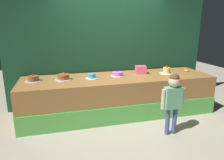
% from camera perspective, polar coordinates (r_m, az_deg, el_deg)
% --- Properties ---
extents(ground_plane, '(12.00, 12.00, 0.00)m').
position_cam_1_polar(ground_plane, '(4.06, 4.04, -11.99)').
color(ground_plane, '#ADA38E').
extents(stage_platform, '(3.97, 1.12, 0.80)m').
position_cam_1_polar(stage_platform, '(4.38, 1.81, -4.22)').
color(stage_platform, '#9E6B38').
rests_on(stage_platform, ground_plane).
extents(curtain_backdrop, '(4.68, 0.08, 2.69)m').
position_cam_1_polar(curtain_backdrop, '(4.80, -0.38, 9.03)').
color(curtain_backdrop, '#19472D').
rests_on(curtain_backdrop, ground_plane).
extents(child_figure, '(0.42, 0.19, 1.09)m').
position_cam_1_polar(child_figure, '(3.57, 16.70, -4.26)').
color(child_figure, '#3F4C8C').
rests_on(child_figure, ground_plane).
extents(pink_box, '(0.25, 0.20, 0.18)m').
position_cam_1_polar(pink_box, '(4.58, 8.05, 2.85)').
color(pink_box, '#EF5D88').
rests_on(pink_box, stage_platform).
extents(donut, '(0.12, 0.12, 0.04)m').
position_cam_1_polar(donut, '(5.08, 20.08, 2.49)').
color(donut, orange).
rests_on(donut, stage_platform).
extents(cake_far_left, '(0.32, 0.32, 0.14)m').
position_cam_1_polar(cake_far_left, '(4.19, -21.14, 0.30)').
color(cake_far_left, silver).
rests_on(cake_far_left, stage_platform).
extents(cake_left, '(0.32, 0.32, 0.17)m').
position_cam_1_polar(cake_left, '(4.14, -13.45, 0.79)').
color(cake_left, silver).
rests_on(cake_left, stage_platform).
extents(cake_center, '(0.27, 0.27, 0.10)m').
position_cam_1_polar(cake_center, '(4.15, -5.66, 1.00)').
color(cake_center, silver).
rests_on(cake_center, stage_platform).
extents(cake_right, '(0.28, 0.28, 0.11)m').
position_cam_1_polar(cake_right, '(4.34, 1.53, 1.67)').
color(cake_right, white).
rests_on(cake_right, stage_platform).
extents(cake_far_right, '(0.32, 0.32, 0.18)m').
position_cam_1_polar(cake_far_right, '(4.72, 15.00, 2.47)').
color(cake_far_right, silver).
rests_on(cake_far_right, stage_platform).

